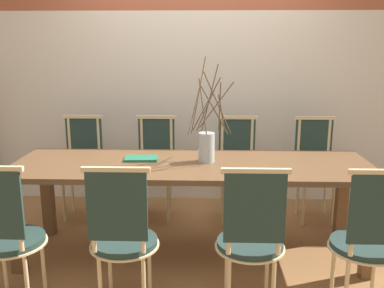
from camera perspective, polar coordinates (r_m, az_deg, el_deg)
ground_plane at (r=3.54m, az=-0.00°, el=-14.31°), size 16.00×16.00×0.00m
wall_rear at (r=4.42m, az=0.53°, el=12.79°), size 12.00×0.06×3.20m
dining_table at (r=3.28m, az=-0.00°, el=-4.15°), size 2.73×0.85×0.75m
chair_near_leftend at (r=2.90m, az=-23.49°, el=-10.84°), size 0.43×0.43×0.97m
chair_near_left at (r=2.68m, az=-9.24°, el=-11.84°), size 0.43×0.43×0.97m
chair_near_center at (r=2.65m, az=7.89°, el=-12.11°), size 0.43×0.43×0.97m
chair_near_right at (r=2.81m, az=22.47°, el=-11.51°), size 0.43×0.43×0.97m
chair_far_leftend at (r=4.21m, az=-14.47°, el=-2.73°), size 0.43×0.43×0.97m
chair_far_left at (r=4.07m, az=-4.88°, el=-2.89°), size 0.43×0.43×0.97m
chair_far_center at (r=4.06m, az=6.05°, el=-2.98°), size 0.43×0.43×0.97m
chair_far_right at (r=4.18m, az=16.11°, el=-2.97°), size 0.43×0.43×0.97m
vase_centerpiece at (r=3.27m, az=1.98°, el=0.02°), size 0.35×0.40×0.79m
book_stack at (r=3.38m, az=-6.78°, el=-1.93°), size 0.26×0.17×0.02m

